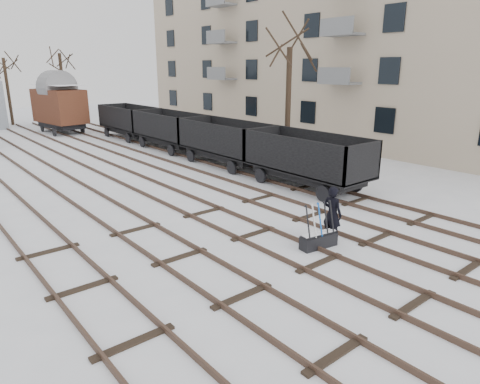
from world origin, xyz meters
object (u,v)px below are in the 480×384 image
at_px(worker, 332,214).
at_px(freight_wagon_a, 307,168).
at_px(box_van_wagon, 59,105).
at_px(ground_frame, 319,239).

relative_size(worker, freight_wagon_a, 0.30).
bearing_deg(freight_wagon_a, box_van_wagon, 97.35).
height_order(worker, freight_wagon_a, freight_wagon_a).
bearing_deg(worker, ground_frame, 93.09).
relative_size(worker, box_van_wagon, 0.33).
relative_size(freight_wagon_a, box_van_wagon, 1.10).
bearing_deg(ground_frame, freight_wagon_a, 53.60).
distance_m(ground_frame, freight_wagon_a, 7.26).
distance_m(ground_frame, worker, 1.01).
relative_size(ground_frame, worker, 0.78).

